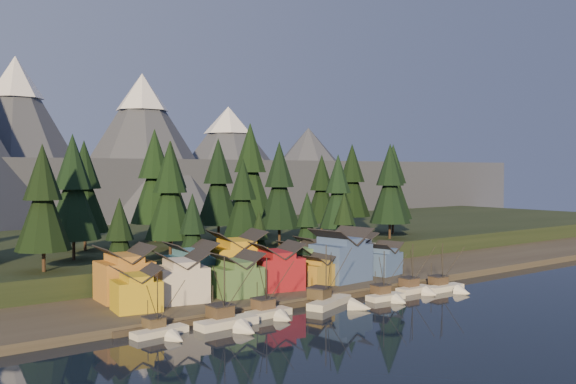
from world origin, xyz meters
TOP-DOWN VIEW (x-y plane):
  - ground at (0.00, 0.00)m, footprint 500.00×500.00m
  - shore_strip at (0.00, 40.00)m, footprint 400.00×50.00m
  - hillside at (0.00, 90.00)m, footprint 420.00×100.00m
  - dock at (0.00, 16.50)m, footprint 80.00×4.00m
  - mountain_ridge at (-4.20, 213.59)m, footprint 560.00×190.00m
  - boat_0 at (-33.35, 11.18)m, footprint 9.50×10.22m
  - boat_1 at (-22.28, 9.23)m, footprint 11.00×11.93m
  - boat_2 at (-12.62, 11.19)m, footprint 8.69×9.41m
  - boat_3 at (1.95, 10.79)m, footprint 12.58×12.99m
  - boat_4 at (13.89, 8.67)m, footprint 8.41×9.04m
  - boat_5 at (24.28, 10.27)m, footprint 8.45×9.21m
  - boat_6 at (30.85, 7.61)m, footprint 9.65×10.46m
  - house_front_0 at (-31.79, 24.27)m, footprint 8.60×8.26m
  - house_front_1 at (-22.02, 26.56)m, footprint 10.42×10.15m
  - house_front_2 at (-11.22, 24.75)m, footprint 9.08×9.14m
  - house_front_3 at (-0.92, 25.49)m, footprint 10.90×10.57m
  - house_front_4 at (8.05, 23.87)m, footprint 7.24×7.66m
  - house_front_5 at (16.10, 24.94)m, footprint 11.64×10.75m
  - house_front_6 at (29.27, 25.08)m, footprint 8.57×8.25m
  - house_back_0 at (-29.78, 33.90)m, footprint 9.86×9.52m
  - house_back_1 at (-15.95, 33.75)m, footprint 9.63×9.73m
  - house_back_2 at (-4.21, 35.21)m, footprint 12.50×11.85m
  - house_back_3 at (9.88, 30.88)m, footprint 8.53×7.62m
  - house_back_4 at (16.51, 33.66)m, footprint 9.12×8.85m
  - house_back_5 at (28.78, 33.46)m, footprint 9.83×9.91m
  - tree_hill_2 at (-40.00, 48.00)m, footprint 10.58×10.58m
  - tree_hill_3 at (-30.00, 60.00)m, footprint 11.78×11.78m
  - tree_hill_4 at (-22.00, 75.00)m, footprint 11.51×11.51m
  - tree_hill_5 at (-12.00, 50.00)m, footprint 11.14×11.14m
  - tree_hill_6 at (-4.00, 65.00)m, footprint 11.52×11.52m
  - tree_hill_7 at (6.00, 48.00)m, footprint 9.63×9.63m
  - tree_hill_8 at (14.00, 72.00)m, footprint 12.12×12.12m
  - tree_hill_9 at (22.00, 55.00)m, footprint 11.58×11.58m
  - tree_hill_10 at (30.00, 80.00)m, footprint 14.42×14.42m
  - tree_hill_11 at (38.00, 50.00)m, footprint 10.22×10.22m
  - tree_hill_12 at (46.00, 66.00)m, footprint 10.35×10.35m
  - tree_hill_13 at (56.00, 48.00)m, footprint 11.60×11.60m
  - tree_hill_14 at (64.00, 72.00)m, footprint 11.99×11.99m
  - tree_hill_15 at (0.00, 82.00)m, footprint 13.21×13.21m
  - tree_hill_17 at (68.00, 58.00)m, footprint 11.80×11.80m
  - tree_shore_0 at (-28.00, 40.00)m, footprint 8.05×8.05m
  - tree_shore_1 at (-12.00, 40.00)m, footprint 8.26×8.26m
  - tree_shore_2 at (5.00, 40.00)m, footprint 6.44×6.44m
  - tree_shore_3 at (19.00, 40.00)m, footprint 8.10×8.10m
  - tree_shore_4 at (31.00, 40.00)m, footprint 7.96×7.96m

SIDE VIEW (x-z plane):
  - ground at x=0.00m, z-range 0.00..0.00m
  - dock at x=0.00m, z-range 0.00..1.00m
  - shore_strip at x=0.00m, z-range 0.00..1.50m
  - boat_0 at x=-33.35m, z-range -3.18..6.85m
  - boat_6 at x=30.85m, z-range -3.44..7.66m
  - boat_4 at x=13.89m, z-range -3.19..7.48m
  - boat_3 at x=1.95m, z-range -4.08..8.68m
  - boat_5 at x=24.28m, z-range -3.35..7.94m
  - boat_2 at x=-12.62m, z-range -3.39..8.04m
  - boat_1 at x=-22.28m, z-range -3.93..8.75m
  - hillside at x=0.00m, z-range 0.00..6.00m
  - house_front_4 at x=8.05m, z-range 1.66..8.13m
  - house_front_6 at x=29.27m, z-range 1.69..9.06m
  - house_front_0 at x=-31.79m, z-range 1.69..9.26m
  - house_front_2 at x=-11.22m, z-range 1.71..9.98m
  - house_back_3 at x=9.88m, z-range 1.72..10.26m
  - house_back_4 at x=16.51m, z-range 1.72..10.55m
  - house_back_5 at x=28.78m, z-range 1.73..10.83m
  - house_front_1 at x=-22.02m, z-range 1.73..10.89m
  - house_front_3 at x=-0.92m, z-range 1.74..11.09m
  - house_back_1 at x=-15.95m, z-range 1.74..11.52m
  - house_back_0 at x=-29.78m, z-range 1.75..11.83m
  - house_back_2 at x=-4.21m, z-range 1.78..13.02m
  - house_front_5 at x=16.10m, z-range 1.79..13.12m
  - tree_shore_2 at x=5.00m, z-range 2.19..17.20m
  - tree_shore_4 at x=31.00m, z-range 2.36..20.91m
  - tree_shore_0 at x=-28.00m, z-range 2.37..21.11m
  - tree_shore_3 at x=19.00m, z-range 2.37..21.25m
  - tree_shore_1 at x=-12.00m, z-range 2.39..21.62m
  - tree_hill_7 at x=6.00m, z-range 7.04..29.49m
  - tree_hill_11 at x=38.00m, z-range 7.11..30.92m
  - tree_hill_12 at x=46.00m, z-range 7.12..31.23m
  - tree_hill_2 at x=-40.00m, z-range 7.15..31.79m
  - tree_hill_5 at x=-12.00m, z-range 7.21..33.17m
  - tree_hill_4 at x=-22.00m, z-range 7.25..34.05m
  - tree_hill_6 at x=-4.00m, z-range 7.25..34.10m
  - tree_hill_9 at x=22.00m, z-range 7.26..34.23m
  - tree_hill_13 at x=56.00m, z-range 7.26..34.29m
  - tree_hill_3 at x=-30.00m, z-range 7.28..34.72m
  - tree_hill_17 at x=68.00m, z-range 7.28..34.76m
  - tree_hill_14 at x=64.00m, z-range 7.31..35.24m
  - tree_hill_8 at x=14.00m, z-range 7.32..35.56m
  - tree_hill_15 at x=0.00m, z-range 7.44..38.21m
  - tree_hill_10 at x=30.00m, z-range 7.57..41.17m
  - mountain_ridge at x=-4.20m, z-range -18.94..71.06m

